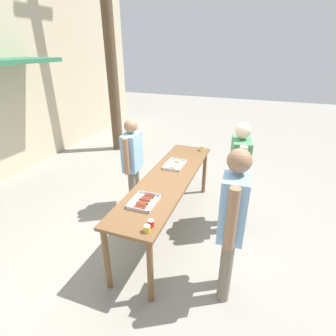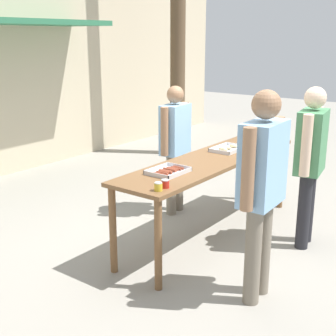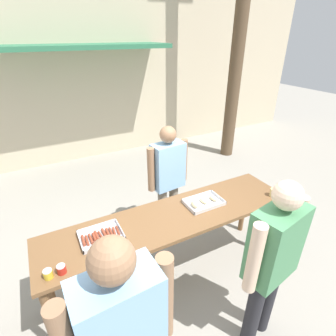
# 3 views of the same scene
# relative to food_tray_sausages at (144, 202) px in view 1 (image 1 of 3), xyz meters

# --- Properties ---
(ground_plane) EXTENTS (24.00, 24.00, 0.00)m
(ground_plane) POSITION_rel_food_tray_sausages_xyz_m (0.76, -0.04, -0.92)
(ground_plane) COLOR gray
(serving_table) EXTENTS (2.75, 0.68, 0.91)m
(serving_table) POSITION_rel_food_tray_sausages_xyz_m (0.76, -0.04, -0.12)
(serving_table) COLOR brown
(serving_table) RESTS_ON ground
(food_tray_sausages) EXTENTS (0.39, 0.31, 0.04)m
(food_tray_sausages) POSITION_rel_food_tray_sausages_xyz_m (0.00, 0.00, 0.00)
(food_tray_sausages) COLOR silver
(food_tray_sausages) RESTS_ON serving_table
(food_tray_buns) EXTENTS (0.42, 0.28, 0.07)m
(food_tray_buns) POSITION_rel_food_tray_sausages_xyz_m (1.16, -0.00, 0.01)
(food_tray_buns) COLOR silver
(food_tray_buns) RESTS_ON serving_table
(condiment_jar_mustard) EXTENTS (0.07, 0.07, 0.08)m
(condiment_jar_mustard) POSITION_rel_food_tray_sausages_xyz_m (-0.48, -0.26, 0.02)
(condiment_jar_mustard) COLOR gold
(condiment_jar_mustard) RESTS_ON serving_table
(condiment_jar_ketchup) EXTENTS (0.07, 0.07, 0.08)m
(condiment_jar_ketchup) POSITION_rel_food_tray_sausages_xyz_m (-0.38, -0.26, 0.02)
(condiment_jar_ketchup) COLOR #B22319
(condiment_jar_ketchup) RESTS_ON serving_table
(beer_cup) EXTENTS (0.08, 0.08, 0.09)m
(beer_cup) POSITION_rel_food_tray_sausages_xyz_m (1.99, -0.26, 0.03)
(beer_cup) COLOR #DBC67A
(beer_cup) RESTS_ON serving_table
(person_server_behind_table) EXTENTS (0.60, 0.27, 1.62)m
(person_server_behind_table) POSITION_rel_food_tray_sausages_xyz_m (1.09, 0.71, 0.04)
(person_server_behind_table) COLOR #756B5B
(person_server_behind_table) RESTS_ON ground
(person_customer_holding_hotdog) EXTENTS (0.67, 0.27, 1.81)m
(person_customer_holding_hotdog) POSITION_rel_food_tray_sausages_xyz_m (-0.14, -1.07, 0.15)
(person_customer_holding_hotdog) COLOR #756B5B
(person_customer_holding_hotdog) RESTS_ON ground
(person_customer_with_cup) EXTENTS (0.65, 0.33, 1.72)m
(person_customer_with_cup) POSITION_rel_food_tray_sausages_xyz_m (1.15, -1.00, 0.09)
(person_customer_with_cup) COLOR #232328
(person_customer_with_cup) RESTS_ON ground
(utility_pole) EXTENTS (1.10, 0.28, 6.84)m
(utility_pole) POSITION_rel_food_tray_sausages_xyz_m (3.66, 2.53, 2.55)
(utility_pole) COLOR brown
(utility_pole) RESTS_ON ground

